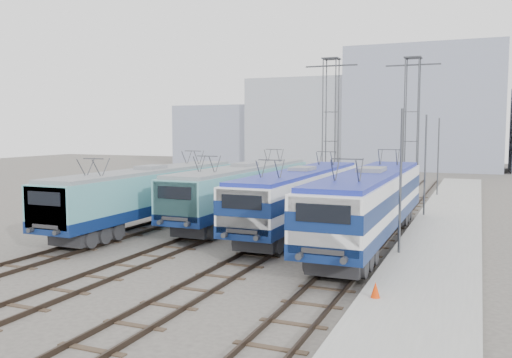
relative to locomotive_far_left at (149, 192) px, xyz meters
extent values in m
plane|color=#514C47|center=(6.75, -4.41, -2.21)|extent=(160.00, 160.00, 0.00)
cube|color=#9E9E99|center=(16.95, 3.59, -2.06)|extent=(4.00, 70.00, 0.30)
cube|color=#0C1F51|center=(0.00, 0.22, -0.85)|extent=(2.81, 17.72, 0.59)
cube|color=#589FA4|center=(0.00, 0.22, 0.33)|extent=(2.76, 17.72, 1.77)
cube|color=#589FA4|center=(0.00, -8.30, 0.15)|extent=(2.54, 0.69, 2.01)
cube|color=slate|center=(0.00, 0.22, 1.32)|extent=(2.54, 17.01, 0.20)
cube|color=#262628|center=(0.00, -5.69, -1.59)|extent=(2.07, 3.54, 0.66)
cube|color=#262628|center=(0.00, 6.12, -1.59)|extent=(2.07, 3.54, 0.66)
cube|color=#0C1F51|center=(4.50, 4.44, -0.84)|extent=(2.82, 17.82, 0.59)
cube|color=#589FA4|center=(4.50, 4.44, 0.34)|extent=(2.77, 17.82, 1.78)
cube|color=#589FA4|center=(4.50, -4.12, 0.17)|extent=(2.55, 0.69, 2.02)
cube|color=slate|center=(4.50, 4.44, 1.33)|extent=(2.55, 17.11, 0.20)
cube|color=#262628|center=(4.50, -1.50, -1.59)|extent=(2.08, 3.56, 0.67)
cube|color=#262628|center=(4.50, 10.38, -1.59)|extent=(2.08, 3.56, 0.67)
cube|color=#0C1F51|center=(9.00, 2.63, -0.85)|extent=(2.81, 17.72, 0.59)
cube|color=white|center=(9.00, 2.63, 0.33)|extent=(2.76, 17.72, 1.77)
cube|color=#0C1F51|center=(9.00, 2.63, 0.28)|extent=(2.80, 17.74, 0.69)
cube|color=white|center=(9.00, -5.89, 0.15)|extent=(2.54, 0.69, 2.01)
cube|color=navy|center=(9.00, 2.63, 1.32)|extent=(2.54, 17.01, 0.20)
cube|color=#262628|center=(9.00, -3.28, -1.59)|extent=(2.07, 3.54, 0.66)
cube|color=#262628|center=(9.00, 8.53, -1.59)|extent=(2.07, 3.54, 0.66)
cube|color=#0C1F51|center=(13.50, 0.37, -0.77)|extent=(2.98, 18.86, 0.63)
cube|color=white|center=(13.50, 0.37, 0.48)|extent=(2.93, 18.86, 1.89)
cube|color=#0C1F51|center=(13.50, 0.37, 0.43)|extent=(2.97, 18.88, 0.73)
cube|color=white|center=(13.50, -8.70, 0.29)|extent=(2.70, 0.73, 2.14)
cube|color=navy|center=(13.50, 0.37, 1.53)|extent=(2.70, 18.10, 0.21)
cube|color=#262628|center=(13.50, -5.92, -1.56)|extent=(2.20, 3.77, 0.71)
cube|color=#262628|center=(13.50, 6.65, -1.56)|extent=(2.20, 3.77, 0.71)
cylinder|color=#3F4247|center=(6.20, 17.04, 3.79)|extent=(0.10, 0.10, 12.00)
cylinder|color=#3F4247|center=(7.30, 17.04, 3.79)|extent=(0.10, 0.10, 12.00)
cylinder|color=#3F4247|center=(6.20, 18.14, 3.79)|extent=(0.10, 0.10, 12.00)
cylinder|color=#3F4247|center=(7.30, 18.14, 3.79)|extent=(0.10, 0.10, 12.00)
cube|color=#3F4247|center=(6.75, 17.59, 9.19)|extent=(4.50, 0.12, 0.12)
cylinder|color=#3F4247|center=(12.70, 19.04, 3.79)|extent=(0.10, 0.10, 12.00)
cylinder|color=#3F4247|center=(13.80, 19.04, 3.79)|extent=(0.10, 0.10, 12.00)
cylinder|color=#3F4247|center=(12.70, 20.14, 3.79)|extent=(0.10, 0.10, 12.00)
cylinder|color=#3F4247|center=(13.80, 20.14, 3.79)|extent=(0.10, 0.10, 12.00)
cube|color=#3F4247|center=(13.25, 19.59, 9.19)|extent=(4.50, 0.12, 0.12)
cylinder|color=#3F4247|center=(15.35, -2.41, 1.29)|extent=(0.12, 0.12, 7.00)
cylinder|color=#3F4247|center=(15.35, 9.59, 1.29)|extent=(0.12, 0.12, 7.00)
cylinder|color=#3F4247|center=(15.35, 21.59, 1.29)|extent=(0.12, 0.12, 7.00)
cone|color=red|center=(15.55, -9.68, -1.64)|extent=(0.33, 0.33, 0.55)
cube|color=#9EA4B1|center=(-7.25, 57.59, 4.79)|extent=(18.00, 12.00, 14.00)
cube|color=#8A92A9|center=(10.75, 57.59, 6.79)|extent=(22.00, 14.00, 18.00)
cube|color=#8A92A9|center=(-23.25, 57.59, 2.79)|extent=(14.00, 10.00, 10.00)
camera|label=1|loc=(18.69, -27.98, 3.87)|focal=38.00mm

